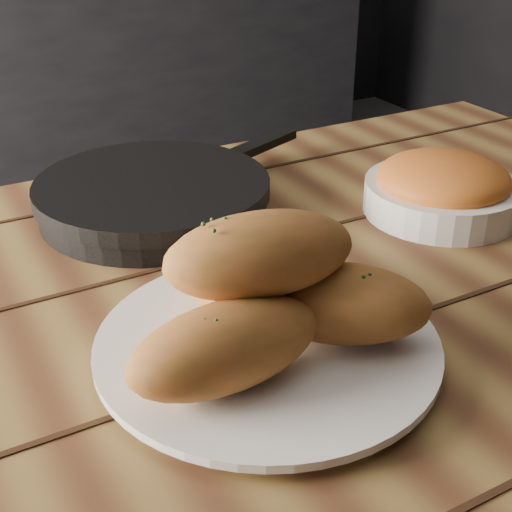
{
  "coord_description": "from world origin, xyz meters",
  "views": [
    {
      "loc": [
        -0.5,
        -1.13,
        1.13
      ],
      "look_at": [
        -0.24,
        -0.67,
        0.84
      ],
      "focal_mm": 50.0,
      "sensor_mm": 36.0,
      "label": 1
    }
  ],
  "objects": [
    {
      "name": "floor",
      "position": [
        0.0,
        0.0,
        0.0
      ],
      "size": [
        4.0,
        4.0,
        0.0
      ],
      "primitive_type": "plane",
      "color": "#38383A",
      "rests_on": "ground"
    },
    {
      "name": "counter",
      "position": [
        0.0,
        1.7,
        0.45
      ],
      "size": [
        2.8,
        0.6,
        0.9
      ],
      "primitive_type": "cube",
      "color": "black",
      "rests_on": "ground"
    },
    {
      "name": "table",
      "position": [
        -0.25,
        -0.6,
        0.64
      ],
      "size": [
        1.42,
        0.83,
        0.75
      ],
      "color": "olive",
      "rests_on": "ground"
    },
    {
      "name": "plate",
      "position": [
        -0.24,
        -0.69,
        0.76
      ],
      "size": [
        0.3,
        0.3,
        0.02
      ],
      "color": "white",
      "rests_on": "table"
    },
    {
      "name": "bread_rolls",
      "position": [
        -0.25,
        -0.7,
        0.82
      ],
      "size": [
        0.28,
        0.25,
        0.12
      ],
      "color": "#B86533",
      "rests_on": "plate"
    },
    {
      "name": "skillet",
      "position": [
        -0.22,
        -0.37,
        0.77
      ],
      "size": [
        0.41,
        0.29,
        0.05
      ],
      "color": "black",
      "rests_on": "table"
    },
    {
      "name": "bowl",
      "position": [
        0.09,
        -0.54,
        0.78
      ],
      "size": [
        0.19,
        0.19,
        0.07
      ],
      "color": "white",
      "rests_on": "table"
    }
  ]
}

